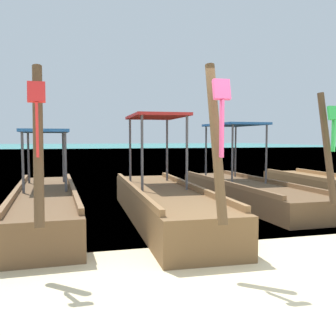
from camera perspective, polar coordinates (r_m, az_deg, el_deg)
The scene contains 5 objects.
ground at distance 4.48m, azimuth 13.41°, elevation -17.06°, with size 120.00×120.00×0.00m, color beige.
sea_water at distance 65.55m, azimuth -13.22°, elevation 2.85°, with size 120.00×120.00×0.00m, color teal.
longtail_boat_red_ribbon at distance 7.97m, azimuth -17.68°, elevation -5.00°, with size 1.27×6.19×2.55m.
longtail_boat_pink_ribbon at distance 7.66m, azimuth -0.71°, elevation -5.02°, with size 1.45×6.17×2.57m.
longtail_boat_green_ribbon at distance 10.02m, azimuth 11.51°, elevation -3.19°, with size 1.41×6.29×2.46m.
Camera 1 is at (-2.00, -3.66, 1.63)m, focal length 41.13 mm.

